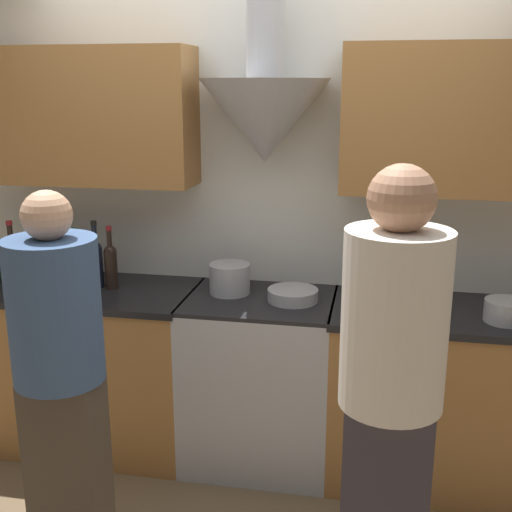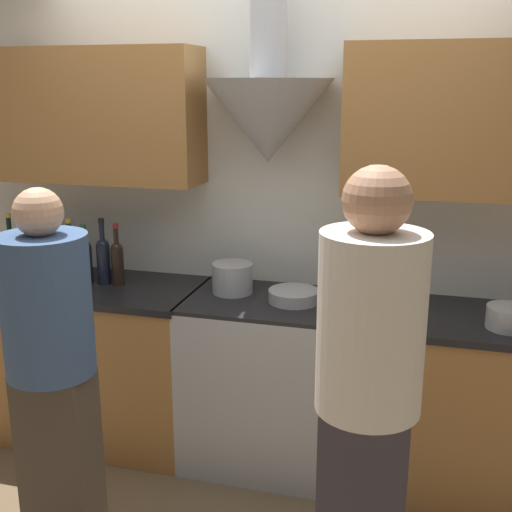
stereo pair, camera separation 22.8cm
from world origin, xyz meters
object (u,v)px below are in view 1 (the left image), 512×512
(stove_range, at_px, (260,379))
(stock_pot, at_px, (230,279))
(wine_bottle_5, at_px, (77,263))
(person_foreground_left, at_px, (60,373))
(wine_bottle_6, at_px, (96,261))
(wine_bottle_2, at_px, (33,261))
(mixing_bowl, at_px, (293,295))
(person_foreground_right, at_px, (390,396))
(wine_bottle_7, at_px, (111,264))
(wine_bottle_4, at_px, (62,260))
(wine_bottle_3, at_px, (47,260))
(wine_bottle_1, at_px, (13,259))
(saucepan, at_px, (506,311))

(stove_range, relative_size, stock_pot, 4.29)
(wine_bottle_5, xyz_separation_m, person_foreground_left, (0.37, -0.94, -0.17))
(wine_bottle_5, distance_m, wine_bottle_6, 0.10)
(wine_bottle_2, xyz_separation_m, mixing_bowl, (1.43, -0.03, -0.10))
(stove_range, xyz_separation_m, person_foreground_right, (0.64, -1.05, 0.50))
(wine_bottle_2, bearing_deg, person_foreground_right, -29.52)
(wine_bottle_6, bearing_deg, stock_pot, 2.53)
(wine_bottle_5, bearing_deg, wine_bottle_6, 9.79)
(wine_bottle_7, bearing_deg, wine_bottle_6, 177.02)
(wine_bottle_4, distance_m, wine_bottle_7, 0.28)
(wine_bottle_3, height_order, wine_bottle_7, wine_bottle_7)
(stove_range, height_order, stock_pot, stock_pot)
(mixing_bowl, xyz_separation_m, person_foreground_left, (-0.79, -0.93, -0.06))
(person_foreground_left, bearing_deg, wine_bottle_1, 128.61)
(wine_bottle_1, xyz_separation_m, stock_pot, (1.20, 0.05, -0.06))
(stove_range, height_order, mixing_bowl, mixing_bowl)
(wine_bottle_1, relative_size, saucepan, 1.78)
(wine_bottle_1, height_order, wine_bottle_4, wine_bottle_4)
(stove_range, bearing_deg, wine_bottle_6, 178.42)
(wine_bottle_3, relative_size, wine_bottle_6, 0.91)
(saucepan, xyz_separation_m, person_foreground_left, (-1.79, -0.82, -0.08))
(wine_bottle_1, relative_size, person_foreground_right, 0.20)
(wine_bottle_3, xyz_separation_m, person_foreground_left, (0.56, -0.96, -0.17))
(stock_pot, relative_size, person_foreground_right, 0.12)
(wine_bottle_2, bearing_deg, wine_bottle_4, -3.28)
(mixing_bowl, distance_m, person_foreground_right, 1.15)
(wine_bottle_2, distance_m, wine_bottle_7, 0.45)
(stock_pot, bearing_deg, wine_bottle_5, -176.57)
(stock_pot, height_order, mixing_bowl, stock_pot)
(wine_bottle_3, bearing_deg, wine_bottle_4, -8.24)
(wine_bottle_7, distance_m, person_foreground_right, 1.80)
(wine_bottle_6, bearing_deg, wine_bottle_7, -2.98)
(saucepan, bearing_deg, wine_bottle_6, 176.27)
(mixing_bowl, relative_size, person_foreground_right, 0.15)
(person_foreground_left, bearing_deg, wine_bottle_6, 105.96)
(wine_bottle_3, relative_size, saucepan, 1.68)
(wine_bottle_6, bearing_deg, wine_bottle_3, 179.62)
(wine_bottle_6, height_order, wine_bottle_7, wine_bottle_6)
(wine_bottle_5, relative_size, person_foreground_right, 0.19)
(wine_bottle_2, distance_m, wine_bottle_3, 0.08)
(wine_bottle_4, bearing_deg, wine_bottle_2, 176.72)
(stove_range, bearing_deg, wine_bottle_7, 178.56)
(stock_pot, xyz_separation_m, person_foreground_right, (0.81, -1.11, -0.03))
(saucepan, bearing_deg, wine_bottle_7, 176.24)
(stove_range, xyz_separation_m, mixing_bowl, (0.17, -0.01, 0.48))
(wine_bottle_2, height_order, wine_bottle_5, wine_bottle_2)
(wine_bottle_7, bearing_deg, person_foreground_left, -78.79)
(wine_bottle_3, xyz_separation_m, wine_bottle_6, (0.29, -0.00, 0.01))
(wine_bottle_4, distance_m, wine_bottle_6, 0.19)
(wine_bottle_6, relative_size, person_foreground_right, 0.21)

